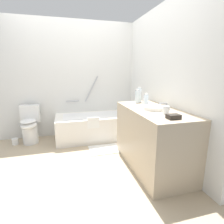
% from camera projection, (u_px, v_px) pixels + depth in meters
% --- Properties ---
extents(ground_plane, '(3.65, 3.65, 0.00)m').
position_uv_depth(ground_plane, '(79.00, 159.00, 2.78)').
color(ground_plane, tan).
extents(wall_back_tiled, '(3.05, 0.10, 2.36)m').
position_uv_depth(wall_back_tiled, '(71.00, 80.00, 3.68)').
color(wall_back_tiled, silver).
rests_on(wall_back_tiled, ground_plane).
extents(wall_right_mirror, '(0.10, 2.80, 2.36)m').
position_uv_depth(wall_right_mirror, '(161.00, 82.00, 2.87)').
color(wall_right_mirror, silver).
rests_on(wall_right_mirror, ground_plane).
extents(bathtub, '(1.63, 0.75, 1.26)m').
position_uv_depth(bathtub, '(97.00, 125.00, 3.61)').
color(bathtub, white).
rests_on(bathtub, ground_plane).
extents(toilet, '(0.35, 0.52, 0.73)m').
position_uv_depth(toilet, '(30.00, 125.00, 3.35)').
color(toilet, white).
rests_on(toilet, ground_plane).
extents(vanity_counter, '(0.64, 1.34, 0.85)m').
position_uv_depth(vanity_counter, '(152.00, 138.00, 2.49)').
color(vanity_counter, tan).
rests_on(vanity_counter, ground_plane).
extents(sink_basin, '(0.30, 0.30, 0.05)m').
position_uv_depth(sink_basin, '(154.00, 108.00, 2.37)').
color(sink_basin, white).
rests_on(sink_basin, vanity_counter).
extents(sink_faucet, '(0.13, 0.15, 0.09)m').
position_uv_depth(sink_faucet, '(166.00, 106.00, 2.41)').
color(sink_faucet, '#A0A0A5').
rests_on(sink_faucet, vanity_counter).
extents(water_bottle_0, '(0.07, 0.07, 0.25)m').
position_uv_depth(water_bottle_0, '(139.00, 95.00, 2.89)').
color(water_bottle_0, silver).
rests_on(water_bottle_0, vanity_counter).
extents(water_bottle_1, '(0.07, 0.07, 0.23)m').
position_uv_depth(water_bottle_1, '(137.00, 97.00, 2.82)').
color(water_bottle_1, silver).
rests_on(water_bottle_1, vanity_counter).
extents(water_bottle_2, '(0.07, 0.07, 0.19)m').
position_uv_depth(water_bottle_2, '(146.00, 100.00, 2.56)').
color(water_bottle_2, silver).
rests_on(water_bottle_2, vanity_counter).
extents(drinking_glass_0, '(0.08, 0.08, 0.10)m').
position_uv_depth(drinking_glass_0, '(166.00, 110.00, 2.11)').
color(drinking_glass_0, white).
rests_on(drinking_glass_0, vanity_counter).
extents(drinking_glass_1, '(0.07, 0.07, 0.09)m').
position_uv_depth(drinking_glass_1, '(145.00, 101.00, 2.77)').
color(drinking_glass_1, white).
rests_on(drinking_glass_1, vanity_counter).
extents(amenity_basket, '(0.14, 0.10, 0.05)m').
position_uv_depth(amenity_basket, '(173.00, 117.00, 1.90)').
color(amenity_basket, '#2D2823').
rests_on(amenity_basket, vanity_counter).
extents(bath_mat, '(0.69, 0.40, 0.01)m').
position_uv_depth(bath_mat, '(109.00, 149.00, 3.13)').
color(bath_mat, white).
rests_on(bath_mat, ground_plane).
extents(toilet_paper_roll, '(0.11, 0.11, 0.12)m').
position_uv_depth(toilet_paper_roll, '(15.00, 141.00, 3.31)').
color(toilet_paper_roll, white).
rests_on(toilet_paper_roll, ground_plane).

